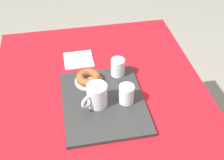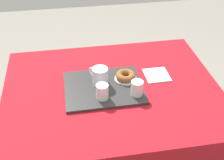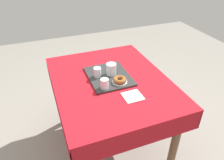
{
  "view_description": "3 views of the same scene",
  "coord_description": "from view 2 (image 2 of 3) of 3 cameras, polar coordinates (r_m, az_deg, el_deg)",
  "views": [
    {
      "loc": [
        -0.9,
        0.13,
        1.65
      ],
      "look_at": [
        0.03,
        -0.05,
        0.83
      ],
      "focal_mm": 48.07,
      "sensor_mm": 36.0,
      "label": 1
    },
    {
      "loc": [
        -0.21,
        -1.23,
        1.74
      ],
      "look_at": [
        -0.0,
        -0.01,
        0.83
      ],
      "focal_mm": 47.86,
      "sensor_mm": 36.0,
      "label": 2
    },
    {
      "loc": [
        1.35,
        -0.5,
        1.72
      ],
      "look_at": [
        0.04,
        -0.0,
        0.8
      ],
      "focal_mm": 34.17,
      "sensor_mm": 36.0,
      "label": 3
    }
  ],
  "objects": [
    {
      "name": "donut_plate_left",
      "position": [
        1.61,
        2.6,
        0.25
      ],
      "size": [
        0.12,
        0.12,
        0.01
      ],
      "primitive_type": "cylinder",
      "color": "silver",
      "rests_on": "serving_tray"
    },
    {
      "name": "water_glass_near",
      "position": [
        1.46,
        -1.86,
        -2.35
      ],
      "size": [
        0.06,
        0.06,
        0.08
      ],
      "color": "white",
      "rests_on": "serving_tray"
    },
    {
      "name": "paper_napkin",
      "position": [
        1.68,
        8.54,
        0.94
      ],
      "size": [
        0.13,
        0.14,
        0.01
      ],
      "primitive_type": "cube",
      "rotation": [
        0.0,
        0.0,
        0.01
      ],
      "color": "white",
      "rests_on": "dining_table"
    },
    {
      "name": "serving_tray",
      "position": [
        1.56,
        -1.63,
        -1.42
      ],
      "size": [
        0.41,
        0.33,
        0.02
      ],
      "primitive_type": "cube",
      "color": "#2D2D2D",
      "rests_on": "dining_table"
    },
    {
      "name": "water_glass_far",
      "position": [
        1.49,
        4.79,
        -1.65
      ],
      "size": [
        0.06,
        0.06,
        0.08
      ],
      "color": "white",
      "rests_on": "serving_tray"
    },
    {
      "name": "sugar_donut_left",
      "position": [
        1.6,
        2.62,
        0.86
      ],
      "size": [
        0.11,
        0.11,
        0.03
      ],
      "primitive_type": "torus",
      "color": "brown",
      "rests_on": "donut_plate_left"
    },
    {
      "name": "tea_mug_left",
      "position": [
        1.55,
        -2.32,
        0.63
      ],
      "size": [
        0.1,
        0.11,
        0.1
      ],
      "color": "white",
      "rests_on": "serving_tray"
    },
    {
      "name": "dining_table",
      "position": [
        1.65,
        -0.0,
        -4.91
      ],
      "size": [
        1.13,
        0.91,
        0.77
      ],
      "color": "#A8141E",
      "rests_on": "ground"
    }
  ]
}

